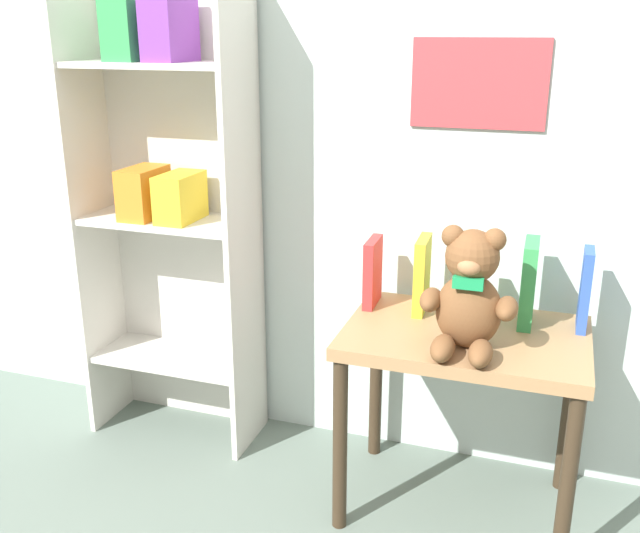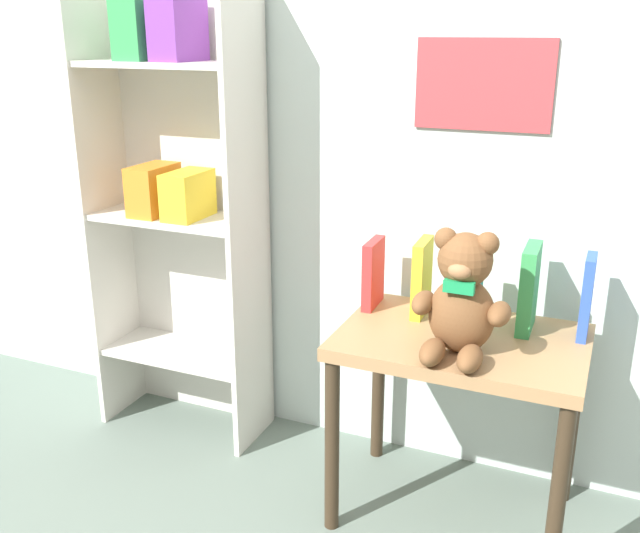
# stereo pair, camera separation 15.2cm
# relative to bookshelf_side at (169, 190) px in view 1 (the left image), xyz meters

# --- Properties ---
(wall_back) EXTENTS (4.80, 0.07, 2.50)m
(wall_back) POSITION_rel_bookshelf_side_xyz_m (0.77, 0.14, 0.41)
(wall_back) COLOR silver
(wall_back) RESTS_ON ground_plane
(bookshelf_side) EXTENTS (0.56, 0.26, 1.49)m
(bookshelf_side) POSITION_rel_bookshelf_side_xyz_m (0.00, 0.00, 0.00)
(bookshelf_side) COLOR beige
(bookshelf_side) RESTS_ON ground_plane
(display_table) EXTENTS (0.64, 0.45, 0.55)m
(display_table) POSITION_rel_bookshelf_side_xyz_m (0.98, -0.16, -0.37)
(display_table) COLOR #9E754C
(display_table) RESTS_ON ground_plane
(teddy_bear) EXTENTS (0.24, 0.22, 0.32)m
(teddy_bear) POSITION_rel_bookshelf_side_xyz_m (0.99, -0.26, -0.14)
(teddy_bear) COLOR brown
(teddy_bear) RESTS_ON display_table
(book_standing_red) EXTENTS (0.03, 0.13, 0.20)m
(book_standing_red) POSITION_rel_bookshelf_side_xyz_m (0.68, -0.04, -0.19)
(book_standing_red) COLOR red
(book_standing_red) RESTS_ON display_table
(book_standing_yellow) EXTENTS (0.04, 0.14, 0.22)m
(book_standing_yellow) POSITION_rel_bookshelf_side_xyz_m (0.83, -0.05, -0.18)
(book_standing_yellow) COLOR gold
(book_standing_yellow) RESTS_ON display_table
(book_standing_teal) EXTENTS (0.04, 0.10, 0.18)m
(book_standing_teal) POSITION_rel_bookshelf_side_xyz_m (0.98, -0.05, -0.19)
(book_standing_teal) COLOR teal
(book_standing_teal) RESTS_ON display_table
(book_standing_green) EXTENTS (0.04, 0.15, 0.23)m
(book_standing_green) POSITION_rel_bookshelf_side_xyz_m (1.12, -0.05, -0.17)
(book_standing_green) COLOR #33934C
(book_standing_green) RESTS_ON display_table
(book_standing_blue) EXTENTS (0.03, 0.10, 0.22)m
(book_standing_blue) POSITION_rel_bookshelf_side_xyz_m (1.27, -0.04, -0.17)
(book_standing_blue) COLOR #2D51B7
(book_standing_blue) RESTS_ON display_table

